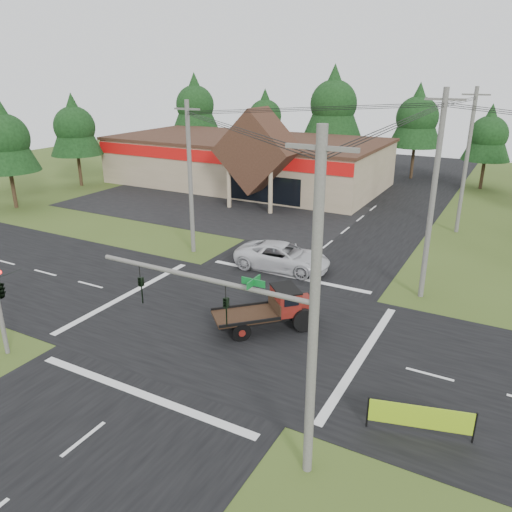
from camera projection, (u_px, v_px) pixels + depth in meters
The scene contains 20 objects.
ground at pixel (231, 322), 25.88m from camera, with size 120.00×120.00×0.00m, color #3B4E1B.
road_ns at pixel (231, 322), 25.87m from camera, with size 12.00×120.00×0.02m, color black.
road_ew at pixel (231, 322), 25.87m from camera, with size 120.00×12.00×0.02m, color black.
parking_apron at pixel (209, 207), 47.78m from camera, with size 28.00×14.00×0.02m, color black.
cvs_building at pixel (247, 160), 56.28m from camera, with size 30.40×18.20×9.19m.
traffic_signal_mast at pixel (262, 338), 15.55m from camera, with size 8.12×0.24×7.00m.
utility_pole_nr at pixel (314, 315), 14.37m from camera, with size 2.00×0.30×11.00m.
utility_pole_nw at pixel (190, 177), 34.17m from camera, with size 2.00×0.30×10.50m.
utility_pole_ne at pixel (433, 197), 26.82m from camera, with size 2.00×0.30×11.50m.
utility_pole_n at pixel (466, 161), 38.39m from camera, with size 2.00×0.30×11.20m.
tree_row_a at pixel (195, 103), 69.44m from camera, with size 6.72×6.72×12.12m.
tree_row_b at pixel (265, 115), 67.07m from camera, with size 5.60×5.60×10.10m.
tree_row_c at pixel (334, 101), 61.06m from camera, with size 7.28×7.28×13.13m.
tree_row_d at pixel (418, 115), 57.87m from camera, with size 6.16×6.16×11.11m.
tree_row_e at pixel (489, 133), 53.10m from camera, with size 5.04×5.04×9.09m.
tree_side_w at pixel (74, 125), 54.35m from camera, with size 5.60×5.60×10.10m.
tree_side_w_near at pixel (4, 136), 45.22m from camera, with size 5.60×5.60×10.10m.
antique_flatbed_truck at pixel (266, 309), 24.87m from camera, with size 1.96×5.14×2.15m, color #53140B, non-canonical shape.
roadside_banner at pixel (420, 420), 17.65m from camera, with size 3.72×0.11×1.27m, color #8EB918, non-canonical shape.
white_pickup at pixel (283, 257), 32.55m from camera, with size 2.86×6.20×1.72m, color silver.
Camera 1 is at (12.19, -19.61, 12.25)m, focal length 35.00 mm.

